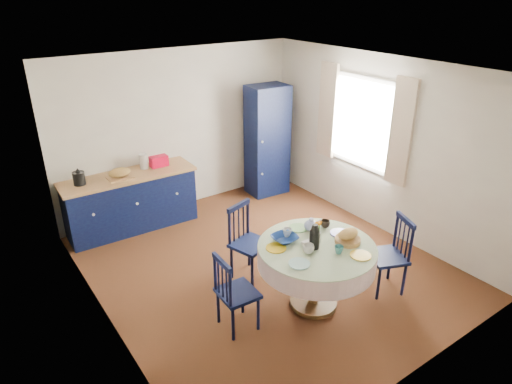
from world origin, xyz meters
TOP-DOWN VIEW (x-y plane):
  - floor at (0.00, 0.00)m, footprint 4.50×4.50m
  - ceiling at (0.00, 0.00)m, footprint 4.50×4.50m
  - wall_back at (0.00, 2.25)m, footprint 4.00×0.02m
  - wall_left at (-2.00, 0.00)m, footprint 0.02×4.50m
  - wall_right at (2.00, 0.00)m, footprint 0.02×4.50m
  - window at (1.95, 0.30)m, footprint 0.10×1.74m
  - kitchen_counter at (-1.00, 1.96)m, footprint 1.93×0.65m
  - pantry_cabinet at (1.40, 1.85)m, footprint 0.68×0.51m
  - dining_table at (-0.00, -0.96)m, footprint 1.28×1.28m
  - chair_left at (-0.94, -0.76)m, footprint 0.40×0.42m
  - chair_far at (-0.29, -0.04)m, footprint 0.52×0.51m
  - chair_right at (0.91, -1.23)m, footprint 0.53×0.54m
  - mug_a at (-0.17, -1.00)m, footprint 0.12×0.12m
  - mug_b at (0.08, -1.19)m, footprint 0.09×0.09m
  - mug_c at (0.35, -0.70)m, footprint 0.11×0.11m
  - mug_d at (-0.15, -0.61)m, footprint 0.11×0.11m
  - cobalt_bowl at (-0.23, -0.68)m, footprint 0.28×0.28m

SIDE VIEW (x-z plane):
  - floor at x=0.00m, z-range 0.00..0.00m
  - kitchen_counter at x=-1.00m, z-range -0.10..0.99m
  - chair_left at x=-0.94m, z-range 0.01..0.89m
  - chair_right at x=0.91m, z-range 0.01..0.94m
  - chair_far at x=-0.29m, z-range 0.01..0.96m
  - dining_table at x=0.00m, z-range 0.13..1.18m
  - cobalt_bowl at x=-0.23m, z-range 0.78..0.84m
  - mug_b at x=0.08m, z-range 0.78..0.86m
  - mug_c at x=0.35m, z-range 0.78..0.86m
  - mug_a at x=-0.17m, z-range 0.78..0.87m
  - mug_d at x=-0.15m, z-range 0.78..0.87m
  - pantry_cabinet at x=1.40m, z-range 0.00..1.86m
  - wall_back at x=0.00m, z-range 0.00..2.50m
  - wall_left at x=-2.00m, z-range 0.00..2.50m
  - wall_right at x=2.00m, z-range 0.00..2.50m
  - window at x=1.95m, z-range 0.80..2.25m
  - ceiling at x=0.00m, z-range 2.50..2.50m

